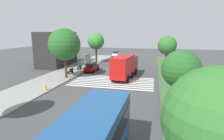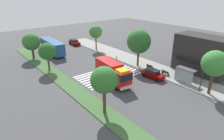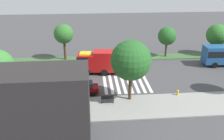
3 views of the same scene
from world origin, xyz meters
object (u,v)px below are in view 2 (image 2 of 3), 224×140
at_px(median_tree_center, 104,80).
at_px(fire_hydrant, 117,57).
at_px(parked_car_mid, 153,74).
at_px(sidewalk_tree_far_west, 96,32).
at_px(street_lamp, 203,71).
at_px(sidewalk_tree_east, 215,64).
at_px(transit_bus, 52,46).
at_px(bus_stop_shelter, 185,73).
at_px(median_tree_west, 47,51).
at_px(fire_truck, 113,72).
at_px(median_tree_far_west, 31,42).
at_px(parked_car_west, 74,42).
at_px(sidewalk_tree_west, 139,42).
at_px(bench_west_of_shelter, 150,67).
at_px(bench_near_shelter, 165,73).

height_order(median_tree_center, fire_hydrant, median_tree_center).
relative_size(parked_car_mid, sidewalk_tree_far_west, 0.66).
bearing_deg(median_tree_center, street_lamp, 72.87).
xyz_separation_m(sidewalk_tree_far_west, sidewalk_tree_east, (31.95, 0.00, 0.20)).
distance_m(parked_car_mid, transit_bus, 27.74).
height_order(bus_stop_shelter, median_tree_west, median_tree_west).
xyz_separation_m(bus_stop_shelter, sidewalk_tree_east, (4.98, -0.68, 3.36)).
bearing_deg(fire_truck, transit_bus, -169.55).
xyz_separation_m(median_tree_far_west, median_tree_west, (9.79, -0.00, -0.02)).
xyz_separation_m(street_lamp, median_tree_center, (-4.86, -15.76, 1.33)).
height_order(parked_car_west, parked_car_mid, parked_car_mid).
height_order(parked_car_west, median_tree_center, median_tree_center).
distance_m(fire_truck, bus_stop_shelter, 12.75).
height_order(sidewalk_tree_west, median_tree_far_west, sidewalk_tree_west).
bearing_deg(bench_west_of_shelter, parked_car_west, -174.11).
bearing_deg(parked_car_mid, bench_west_of_shelter, 136.46).
relative_size(bench_near_shelter, sidewalk_tree_west, 0.20).
relative_size(street_lamp, sidewalk_tree_west, 0.75).
relative_size(median_tree_center, fire_hydrant, 9.49).
height_order(fire_truck, median_tree_center, median_tree_center).
bearing_deg(median_tree_far_west, sidewalk_tree_west, 39.93).
relative_size(sidewalk_tree_far_west, median_tree_far_west, 1.09).
xyz_separation_m(sidewalk_tree_west, median_tree_west, (-9.52, -16.16, -1.33)).
xyz_separation_m(bus_stop_shelter, median_tree_center, (-1.23, -16.84, 3.08)).
relative_size(fire_truck, transit_bus, 0.83).
height_order(sidewalk_tree_far_west, sidewalk_tree_west, sidewalk_tree_west).
height_order(bench_west_of_shelter, sidewalk_tree_far_west, sidewalk_tree_far_west).
bearing_deg(sidewalk_tree_west, fire_hydrant, -175.66).
xyz_separation_m(bench_west_of_shelter, sidewalk_tree_east, (12.92, -0.65, 4.65)).
relative_size(parked_car_mid, sidewalk_tree_west, 0.56).
relative_size(parked_car_west, median_tree_center, 0.70).
bearing_deg(median_tree_west, parked_car_west, 137.29).
bearing_deg(parked_car_west, bench_near_shelter, 7.31).
height_order(fire_truck, bus_stop_shelter, fire_truck).
xyz_separation_m(sidewalk_tree_east, fire_hydrant, (-22.47, -0.50, -4.75)).
xyz_separation_m(bus_stop_shelter, street_lamp, (3.63, -1.08, 1.74)).
xyz_separation_m(fire_truck, sidewalk_tree_far_west, (-19.02, 9.28, 2.98)).
bearing_deg(fire_truck, parked_car_west, 172.03).
distance_m(fire_truck, street_lamp, 14.69).
xyz_separation_m(bench_west_of_shelter, street_lamp, (11.58, -1.05, 3.04)).
bearing_deg(parked_car_mid, parked_car_west, 178.13).
distance_m(parked_car_mid, sidewalk_tree_east, 10.88).
bearing_deg(parked_car_mid, fire_truck, -116.31).
xyz_separation_m(fire_truck, bench_west_of_shelter, (0.02, 9.93, -1.48)).
distance_m(sidewalk_tree_east, median_tree_west, 30.12).
bearing_deg(street_lamp, sidewalk_tree_far_west, 179.25).
bearing_deg(fire_truck, bus_stop_shelter, 57.80).
relative_size(fire_truck, sidewalk_tree_west, 1.14).
xyz_separation_m(fire_truck, parked_car_west, (-27.59, 7.08, -1.20)).
bearing_deg(bench_near_shelter, bench_west_of_shelter, 180.00).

